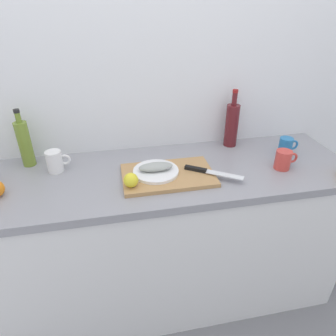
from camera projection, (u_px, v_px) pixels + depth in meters
ground_plane at (161, 291)px, 1.96m from camera, size 12.00×12.00×0.00m
back_wall at (148, 86)px, 1.61m from camera, size 3.20×0.05×2.50m
kitchen_counter at (161, 239)px, 1.73m from camera, size 2.00×0.60×0.90m
cutting_board at (168, 175)px, 1.47m from camera, size 0.44×0.28×0.02m
white_plate at (156, 171)px, 1.46m from camera, size 0.22×0.22×0.01m
fish_fillet at (156, 167)px, 1.45m from camera, size 0.17×0.07×0.04m
chef_knife at (206, 171)px, 1.46m from camera, size 0.26×0.18×0.02m
lemon_0 at (131, 180)px, 1.35m from camera, size 0.07×0.07×0.07m
olive_oil_bottle at (25, 143)px, 1.52m from camera, size 0.06×0.06×0.30m
wine_bottle at (232, 124)px, 1.72m from camera, size 0.07×0.07×0.33m
coffee_mug_0 at (55, 161)px, 1.49m from camera, size 0.12×0.08×0.11m
coffee_mug_1 at (283, 160)px, 1.52m from camera, size 0.12×0.08×0.10m
coffee_mug_2 at (286, 146)px, 1.65m from camera, size 0.11×0.07×0.10m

